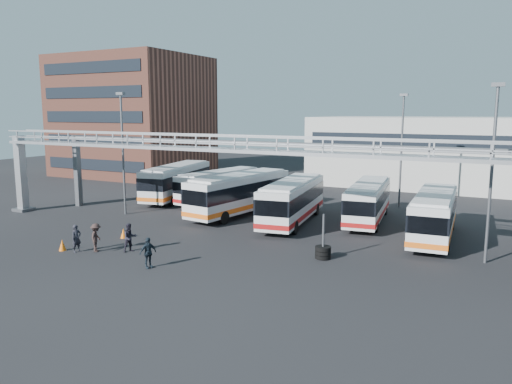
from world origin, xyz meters
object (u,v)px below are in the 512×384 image
at_px(bus_6, 434,214).
at_px(pedestrian_b, 130,238).
at_px(light_pole_left, 123,147).
at_px(pedestrian_d, 148,253).
at_px(bus_3, 240,192).
at_px(bus_4, 293,200).
at_px(cone_left, 62,245).
at_px(bus_5, 368,200).
at_px(pedestrian_c, 96,238).
at_px(pedestrian_a, 76,238).
at_px(bus_1, 177,180).
at_px(bus_2, 220,185).
at_px(tire_stack, 323,251).
at_px(cone_right, 124,233).
at_px(light_pole_mid, 492,164).
at_px(light_pole_back, 402,144).

relative_size(bus_6, pedestrian_b, 5.98).
distance_m(light_pole_left, pedestrian_d, 16.37).
bearing_deg(bus_3, light_pole_left, -145.89).
distance_m(bus_4, cone_left, 17.05).
bearing_deg(cone_left, bus_5, 48.92).
bearing_deg(cone_left, bus_6, 34.18).
bearing_deg(bus_6, pedestrian_d, -136.89).
distance_m(pedestrian_c, pedestrian_d, 5.12).
bearing_deg(bus_6, bus_4, 175.12).
relative_size(bus_6, pedestrian_a, 6.22).
relative_size(bus_1, bus_4, 1.03).
bearing_deg(bus_1, pedestrian_c, -80.09).
xyz_separation_m(bus_2, pedestrian_a, (1.08, -18.72, -0.84)).
distance_m(light_pole_left, bus_6, 25.03).
bearing_deg(pedestrian_c, bus_6, -82.44).
bearing_deg(pedestrian_c, bus_5, -66.08).
height_order(bus_5, tire_stack, bus_5).
bearing_deg(light_pole_left, pedestrian_c, -56.65).
xyz_separation_m(pedestrian_c, cone_left, (-2.09, -0.82, -0.54)).
bearing_deg(bus_5, cone_right, -144.19).
distance_m(bus_6, tire_stack, 9.44).
height_order(pedestrian_c, cone_left, pedestrian_c).
xyz_separation_m(light_pole_mid, pedestrian_c, (-21.65, -8.65, -4.83)).
bearing_deg(light_pole_back, pedestrian_d, -109.27).
bearing_deg(pedestrian_b, pedestrian_a, 146.38).
bearing_deg(bus_2, pedestrian_c, -73.82).
xyz_separation_m(bus_6, tire_stack, (-5.11, -7.83, -1.33)).
bearing_deg(bus_1, cone_right, -78.56).
height_order(light_pole_back, tire_stack, light_pole_back).
xyz_separation_m(pedestrian_c, pedestrian_d, (5.00, -1.10, -0.02)).
bearing_deg(bus_2, light_pole_mid, -12.22).
bearing_deg(light_pole_left, bus_6, 7.62).
relative_size(light_pole_back, pedestrian_a, 5.90).
distance_m(bus_1, cone_left, 19.24).
height_order(light_pole_back, pedestrian_a, light_pole_back).
bearing_deg(pedestrian_c, pedestrian_a, 92.35).
distance_m(bus_1, bus_5, 19.71).
distance_m(bus_6, cone_right, 21.33).
distance_m(bus_3, cone_left, 15.56).
relative_size(light_pole_left, light_pole_back, 1.00).
xyz_separation_m(cone_left, cone_right, (1.23, 4.18, -0.01)).
relative_size(bus_1, pedestrian_a, 6.69).
relative_size(bus_4, pedestrian_d, 6.45).
bearing_deg(bus_3, tire_stack, -32.19).
bearing_deg(light_pole_back, pedestrian_b, -117.46).
distance_m(bus_2, bus_4, 10.91).
bearing_deg(bus_2, bus_1, -166.13).
relative_size(bus_2, bus_4, 0.92).
height_order(bus_1, pedestrian_d, bus_1).
distance_m(light_pole_left, bus_1, 8.98).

